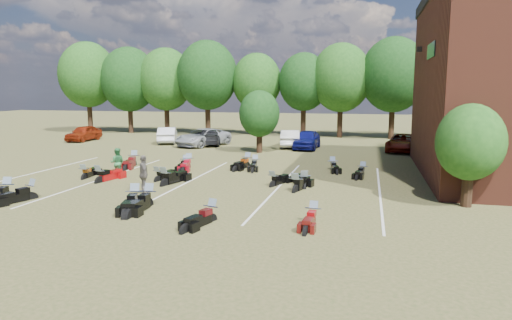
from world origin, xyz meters
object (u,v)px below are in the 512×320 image
(person_green, at_px, (117,163))
(person_grey, at_px, (144,174))
(motorcycle_0, at_px, (7,199))
(motorcycle_7, at_px, (100,183))
(motorcycle_3, at_px, (135,207))
(car_0, at_px, (84,133))
(motorcycle_14, at_px, (134,166))
(car_4, at_px, (307,139))

(person_green, bearing_deg, person_grey, 116.43)
(motorcycle_0, height_order, motorcycle_7, motorcycle_0)
(person_green, distance_m, motorcycle_3, 7.35)
(person_green, relative_size, motorcycle_0, 0.67)
(car_0, height_order, motorcycle_14, car_0)
(car_0, height_order, person_green, person_green)
(person_green, height_order, motorcycle_7, person_green)
(motorcycle_3, xyz_separation_m, motorcycle_14, (-5.36, 9.75, 0.00))
(car_4, xyz_separation_m, motorcycle_3, (-4.54, -21.24, -0.80))
(car_0, relative_size, motorcycle_7, 1.85)
(person_green, distance_m, motorcycle_14, 4.07)
(person_grey, height_order, motorcycle_14, person_grey)
(motorcycle_3, xyz_separation_m, motorcycle_7, (-4.35, 4.19, 0.00))
(motorcycle_14, bearing_deg, motorcycle_7, -91.65)
(person_green, height_order, motorcycle_0, person_green)
(motorcycle_7, height_order, motorcycle_14, motorcycle_14)
(person_green, xyz_separation_m, motorcycle_0, (-2.04, -6.05, -0.83))
(person_grey, bearing_deg, car_0, 3.87)
(person_grey, xyz_separation_m, motorcycle_0, (-5.56, -2.49, -0.93))
(person_green, bearing_deg, motorcycle_14, -92.64)
(car_0, xyz_separation_m, motorcycle_3, (17.59, -22.21, -0.76))
(car_0, relative_size, car_4, 0.95)
(car_4, bearing_deg, person_green, -118.08)
(car_0, xyz_separation_m, motorcycle_0, (11.26, -22.35, -0.76))
(person_grey, height_order, motorcycle_3, person_grey)
(motorcycle_14, bearing_deg, car_0, 122.53)
(motorcycle_3, relative_size, motorcycle_14, 0.97)
(motorcycle_0, relative_size, motorcycle_14, 0.99)
(motorcycle_0, relative_size, motorcycle_7, 1.03)
(person_green, xyz_separation_m, motorcycle_14, (-1.07, 3.84, -0.83))
(motorcycle_14, bearing_deg, person_green, -86.34)
(person_green, height_order, motorcycle_3, person_green)
(car_0, height_order, motorcycle_3, car_0)
(car_4, bearing_deg, motorcycle_3, -100.21)
(car_4, bearing_deg, motorcycle_0, -115.10)
(car_0, bearing_deg, car_4, -4.32)
(car_0, distance_m, person_grey, 26.03)
(motorcycle_7, bearing_deg, person_green, -81.80)
(motorcycle_7, bearing_deg, motorcycle_0, 75.68)
(person_green, xyz_separation_m, person_grey, (3.52, -3.56, 0.10))
(person_green, height_order, person_grey, person_grey)
(car_0, bearing_deg, motorcycle_0, -65.05)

